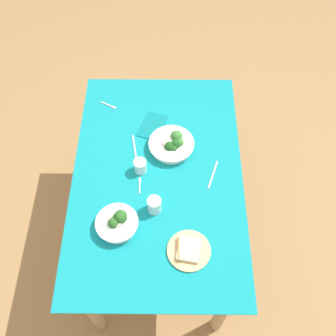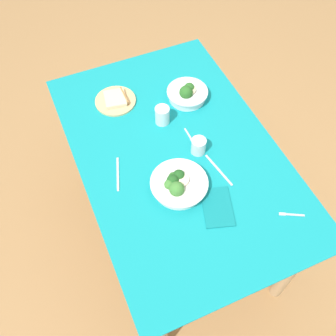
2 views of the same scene
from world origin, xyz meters
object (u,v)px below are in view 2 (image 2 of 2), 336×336
Objects in this scene: bread_side_plate at (116,100)px; water_glass_side at (198,146)px; table_knife_left at (118,174)px; fork_by_far_bowl at (190,136)px; napkin_folded_upper at (217,207)px; broccoli_bowl_near at (187,94)px; broccoli_bowl_far at (178,184)px; fork_by_near_bowl at (290,215)px; water_glass_center at (162,115)px; table_knife_right at (219,170)px.

water_glass_side reaches higher than bread_side_plate.
water_glass_side is at bearing 104.63° from table_knife_left.
napkin_folded_upper reaches higher than fork_by_far_bowl.
broccoli_bowl_near reaches higher than water_glass_side.
broccoli_bowl_far is at bearing -36.04° from fork_by_far_bowl.
fork_by_far_bowl and table_knife_left have the same top height.
fork_by_near_bowl is (-0.80, -0.12, -0.04)m from broccoli_bowl_near.
water_glass_center is 0.47× the size of table_knife_right.
water_glass_center reaches higher than bread_side_plate.
water_glass_side is (-0.33, 0.10, 0.00)m from broccoli_bowl_near.
table_knife_right is at bearing -162.01° from water_glass_center.
water_glass_side reaches higher than napkin_folded_upper.
broccoli_bowl_near is 0.66m from napkin_folded_upper.
bread_side_plate is at bearing 14.33° from napkin_folded_upper.
bread_side_plate reaches higher than table_knife_right.
broccoli_bowl_near reaches higher than fork_by_near_bowl.
water_glass_center is 0.38m from table_knife_left.
broccoli_bowl_far is 1.20× the size of broccoli_bowl_near.
napkin_folded_upper is (0.16, 0.27, 0.00)m from fork_by_near_bowl.
fork_by_near_bowl is at bearing 69.59° from table_knife_left.
napkin_folded_upper is (-0.40, 0.06, 0.00)m from fork_by_far_bowl.
table_knife_right is 1.03× the size of napkin_folded_upper.
broccoli_bowl_near is 2.16× the size of fork_by_far_bowl.
fork_by_near_bowl and table_knife_left have the same top height.
fork_by_far_bowl is (0.25, -0.17, -0.03)m from broccoli_bowl_far.
table_knife_left is 0.94× the size of napkin_folded_upper.
fork_by_far_bowl is at bearing 118.24° from table_knife_left.
fork_by_near_bowl is at bearing -153.30° from bread_side_plate.
fork_by_far_bowl is 0.51× the size of napkin_folded_upper.
napkin_folded_upper is (-0.33, -0.34, 0.00)m from table_knife_left.
table_knife_left is (-0.31, 0.49, -0.04)m from broccoli_bowl_near.
broccoli_bowl_far reaches higher than water_glass_side.
fork_by_near_bowl is (-0.31, -0.39, -0.03)m from broccoli_bowl_far.
broccoli_bowl_near is 1.10× the size of napkin_folded_upper.
water_glass_center is 0.25m from water_glass_side.
table_knife_right is (-0.16, -0.43, 0.00)m from table_knife_left.
fork_by_far_bowl is at bearing -35.20° from broccoli_bowl_far.
broccoli_bowl_near reaches higher than table_knife_left.
napkin_folded_upper is (-0.55, -0.03, -0.04)m from water_glass_center.
broccoli_bowl_far reaches higher than fork_by_far_bowl.
water_glass_center is at bearing 117.49° from broccoli_bowl_near.
table_knife_left is (-0.07, 0.40, -0.00)m from fork_by_far_bowl.
fork_by_near_bowl is 0.55× the size of table_knife_left.
broccoli_bowl_far is 1.40× the size of table_knife_left.
broccoli_bowl_far is 0.21m from table_knife_right.
broccoli_bowl_far is 0.23m from water_glass_side.
broccoli_bowl_far is 0.55m from broccoli_bowl_near.
fork_by_near_bowl and table_knife_right have the same top height.
broccoli_bowl_near is 1.17× the size of table_knife_left.
water_glass_side is at bearing 163.70° from broccoli_bowl_near.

